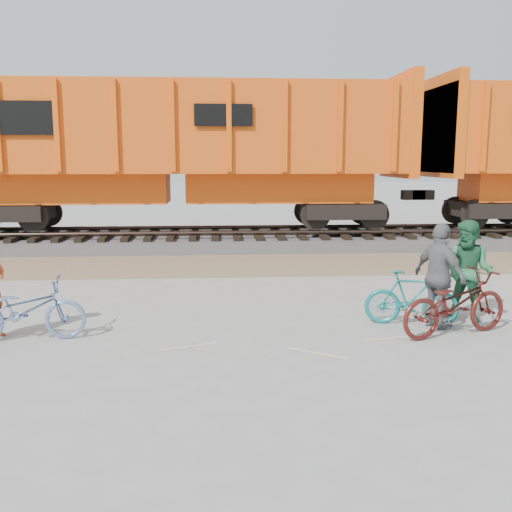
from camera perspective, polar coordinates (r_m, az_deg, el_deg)
The scene contains 10 objects.
ground at distance 9.02m, azimuth -0.12°, elevation -7.35°, with size 120.00×120.00×0.00m, color #9E9E99.
gravel_strip at distance 14.36m, azimuth -1.54°, elevation -0.92°, with size 120.00×3.00×0.02m, color #8B7356.
ballast_bed at distance 17.79m, azimuth -2.00°, elevation 1.58°, with size 120.00×4.00×0.30m, color slate.
track at distance 17.75m, azimuth -2.00°, elevation 2.61°, with size 120.00×2.60×0.24m.
hopper_car_center at distance 17.66m, azimuth -7.94°, elevation 10.73°, with size 14.00×3.13×4.65m.
bicycle_blue at distance 9.04m, azimuth -22.17°, elevation -5.01°, with size 0.61×1.75×0.92m, color #6582AF.
bicycle_teal at distance 9.47m, azimuth 15.30°, elevation -4.08°, with size 0.42×1.48×0.89m, color #137B78.
bicycle_maroon at distance 9.11m, azimuth 19.28°, elevation -4.50°, with size 0.66×1.89×0.99m, color #501814.
person_man at distance 9.94m, azimuth 20.48°, elevation -1.42°, with size 0.81×0.63×1.67m, color #286A43.
person_woman at distance 9.36m, azimuth 17.88°, elevation -1.93°, with size 0.98×0.41×1.67m, color slate.
Camera 1 is at (-0.56, -8.61, 2.63)m, focal length 40.00 mm.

